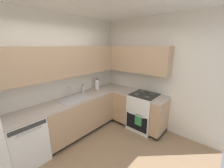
{
  "coord_description": "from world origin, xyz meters",
  "views": [
    {
      "loc": [
        -1.31,
        -1.35,
        2.06
      ],
      "look_at": [
        0.98,
        0.65,
        1.21
      ],
      "focal_mm": 22.29,
      "sensor_mm": 36.0,
      "label": 1
    }
  ],
  "objects": [
    {
      "name": "countertop_right",
      "position": [
        1.58,
        0.36,
        0.88
      ],
      "size": [
        0.6,
        1.29,
        0.03
      ],
      "color": "#B7A89E",
      "rests_on": "lower_cabinets_right"
    },
    {
      "name": "sink",
      "position": [
        0.32,
        1.17,
        0.86
      ],
      "size": [
        0.63,
        0.4,
        0.1
      ],
      "color": "#B7B7BC",
      "rests_on": "countertop_back"
    },
    {
      "name": "upper_cabinets_back",
      "position": [
        0.26,
        1.34,
        1.72
      ],
      "size": [
        2.59,
        0.34,
        0.63
      ],
      "color": "tan"
    },
    {
      "name": "wall_back",
      "position": [
        0.0,
        1.52,
        1.35
      ],
      "size": [
        3.85,
        0.05,
        2.7
      ],
      "primitive_type": "cube",
      "color": "silver",
      "rests_on": "ground_plane"
    },
    {
      "name": "wall_right",
      "position": [
        1.9,
        0.0,
        1.35
      ],
      "size": [
        0.05,
        3.09,
        2.7
      ],
      "primitive_type": "cube",
      "color": "silver",
      "rests_on": "ground_plane"
    },
    {
      "name": "soap_bottle",
      "position": [
        0.71,
        1.38,
        1.0
      ],
      "size": [
        0.06,
        0.06,
        0.22
      ],
      "color": "silver",
      "rests_on": "countertop_back"
    },
    {
      "name": "lower_cabinets_back",
      "position": [
        0.42,
        1.2,
        0.44
      ],
      "size": [
        1.7,
        0.62,
        0.87
      ],
      "color": "tan",
      "rests_on": "ground_plane"
    },
    {
      "name": "faucet",
      "position": [
        0.32,
        1.38,
        1.04
      ],
      "size": [
        0.07,
        0.16,
        0.24
      ],
      "color": "silver",
      "rests_on": "countertop_back"
    },
    {
      "name": "paper_towel_roll",
      "position": [
        1.17,
        1.36,
        1.03
      ],
      "size": [
        0.11,
        0.11,
        0.32
      ],
      "color": "white",
      "rests_on": "countertop_back"
    },
    {
      "name": "countertop_back",
      "position": [
        0.42,
        1.2,
        0.88
      ],
      "size": [
        2.91,
        0.6,
        0.03
      ],
      "primitive_type": "cube",
      "color": "#B7A89E",
      "rests_on": "lower_cabinets_back"
    },
    {
      "name": "lower_cabinets_right",
      "position": [
        1.58,
        0.36,
        0.44
      ],
      "size": [
        0.62,
        1.29,
        0.87
      ],
      "color": "tan",
      "rests_on": "ground_plane"
    },
    {
      "name": "upper_cabinets_right",
      "position": [
        1.72,
        0.58,
        1.72
      ],
      "size": [
        0.32,
        1.84,
        0.63
      ],
      "color": "tan"
    },
    {
      "name": "oven_range",
      "position": [
        1.59,
        0.14,
        0.46
      ],
      "size": [
        0.68,
        0.62,
        1.05
      ],
      "color": "white",
      "rests_on": "ground_plane"
    },
    {
      "name": "dishwasher",
      "position": [
        -0.73,
        1.2,
        0.43
      ],
      "size": [
        0.6,
        0.63,
        0.87
      ],
      "color": "white",
      "rests_on": "ground_plane"
    }
  ]
}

